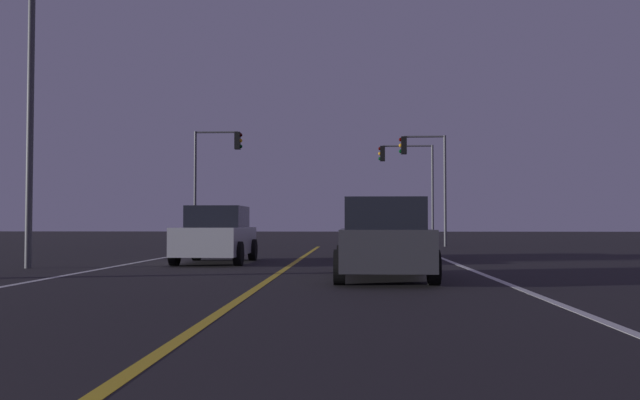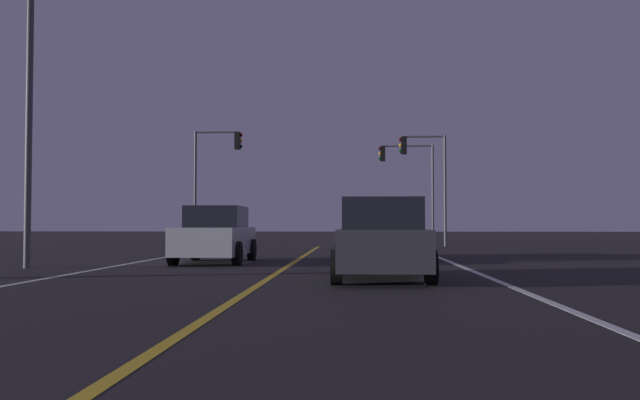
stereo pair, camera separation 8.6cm
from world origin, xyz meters
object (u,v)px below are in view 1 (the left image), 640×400
Objects in this scene: car_lead_same_lane at (383,240)px; traffic_light_near_right at (424,165)px; car_oncoming at (217,235)px; car_ahead_far at (384,234)px; street_lamp_left_mid at (53,72)px; traffic_light_near_left at (216,162)px; street_lamp_right_near at (627,11)px; traffic_light_far_right at (407,171)px.

traffic_light_near_right reaches higher than car_lead_same_lane.
car_ahead_far is (5.12, 2.76, 0.00)m from car_oncoming.
street_lamp_left_mid reaches higher than traffic_light_near_right.
car_oncoming is at bearing 38.80° from car_lead_same_lane.
traffic_light_near_left reaches higher than car_oncoming.
traffic_light_near_right is at bearing 56.69° from street_lamp_left_mid.
car_oncoming is 0.59× the size of street_lamp_right_near.
traffic_light_near_left reaches higher than traffic_light_near_right.
traffic_light_near_left reaches higher than car_lead_same_lane.
traffic_light_near_right is 21.13m from street_lamp_left_mid.
traffic_light_near_right is at bearing -12.05° from car_ahead_far.
traffic_light_near_right is 5.52m from traffic_light_far_right.
traffic_light_near_right is (2.61, 12.21, 3.35)m from car_ahead_far.
street_lamp_left_mid is (-11.17, -23.13, 0.88)m from traffic_light_far_right.
traffic_light_near_left is 11.72m from traffic_light_far_right.
car_oncoming is at bearing 70.35° from traffic_light_far_right.
car_ahead_far is (0.40, 8.63, 0.00)m from car_lead_same_lane.
car_oncoming is 0.75× the size of traffic_light_near_right.
car_lead_same_lane and car_ahead_far have the same top height.
car_lead_same_lane is 26.69m from traffic_light_far_right.
street_lamp_right_near is (0.89, -23.87, 0.52)m from traffic_light_near_right.
street_lamp_right_near reaches higher than traffic_light_near_left.
car_lead_same_lane and car_oncoming have the same top height.
traffic_light_near_left is at bearing 20.41° from car_lead_same_lane.
car_ahead_far is 0.53× the size of street_lamp_left_mid.
street_lamp_left_mid is at bearing 121.15° from car_ahead_far.
traffic_light_near_left is at bearing 87.31° from street_lamp_left_mid.
traffic_light_near_left reaches higher than car_ahead_far.
traffic_light_near_left is at bearing 0.00° from traffic_light_near_right.
car_lead_same_lane is 21.32m from traffic_light_near_right.
traffic_light_near_right is at bearing 94.33° from traffic_light_far_right.
car_ahead_far is at bearing -2.66° from car_lead_same_lane.
traffic_light_near_right is at bearing -8.21° from car_lead_same_lane.
street_lamp_right_near reaches higher than car_lead_same_lane.
car_lead_same_lane is at bearing 177.34° from car_ahead_far.
street_lamp_left_mid is at bearing 56.69° from traffic_light_near_right.
car_lead_same_lane is 0.53× the size of street_lamp_left_mid.
traffic_light_far_right is (2.19, 17.71, 3.50)m from car_ahead_far.
traffic_light_near_right is at bearing 0.00° from traffic_light_near_left.
street_lamp_left_mid is at bearing -92.69° from traffic_light_near_left.
street_lamp_left_mid is at bearing 64.23° from traffic_light_far_right.
car_lead_same_lane is at bearing 84.38° from traffic_light_far_right.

